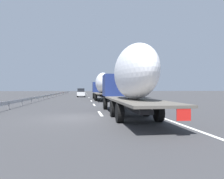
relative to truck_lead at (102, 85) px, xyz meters
name	(u,v)px	position (x,y,z in m)	size (l,w,h in m)	color
ground_plane	(81,96)	(19.25, 3.60, -2.48)	(260.00, 260.00, 0.00)	#38383A
lane_stripe_0	(100,114)	(-18.75, 1.80, -2.47)	(3.20, 0.20, 0.01)	white
lane_stripe_1	(94,105)	(-10.08, 1.80, -2.47)	(3.20, 0.20, 0.01)	white
lane_stripe_2	(91,101)	(-2.06, 1.80, -2.47)	(3.20, 0.20, 0.01)	white
lane_stripe_3	(89,98)	(10.29, 1.80, -2.47)	(3.20, 0.20, 0.01)	white
lane_stripe_4	(88,96)	(24.05, 1.80, -2.47)	(3.20, 0.20, 0.01)	white
lane_stripe_5	(88,96)	(23.66, 1.80, -2.47)	(3.20, 0.20, 0.01)	white
lane_stripe_6	(87,95)	(29.81, 1.80, -2.47)	(3.20, 0.20, 0.01)	white
lane_stripe_7	(86,94)	(46.70, 1.80, -2.47)	(3.20, 0.20, 0.01)	white
lane_stripe_8	(86,93)	(65.02, 1.80, -2.47)	(3.20, 0.20, 0.01)	white
lane_stripe_9	(85,93)	(74.42, 1.80, -2.47)	(3.20, 0.20, 0.01)	white
edge_line_right	(101,95)	(24.25, -1.90, -2.47)	(110.00, 0.20, 0.01)	white
truck_lead	(102,85)	(0.00, 0.00, 0.00)	(14.21, 2.55, 4.36)	navy
truck_trailing	(130,79)	(-20.62, 0.00, 0.03)	(13.79, 2.55, 4.47)	navy
car_white_van	(81,93)	(14.43, 3.50, -1.51)	(4.73, 1.75, 1.94)	white
car_red_compact	(81,91)	(54.25, 3.73, -1.52)	(4.73, 1.90, 1.90)	red
car_yellow_coupe	(81,92)	(34.48, 3.71, -1.55)	(4.12, 1.90, 1.83)	gold
road_sign	(108,87)	(16.82, -3.10, -0.13)	(0.10, 0.90, 3.41)	gray
tree_0	(111,82)	(35.52, -6.11, 1.63)	(2.61, 2.61, 6.50)	#472D19
tree_1	(106,83)	(51.79, -6.37, 1.84)	(2.54, 2.54, 6.78)	#472D19
tree_2	(121,80)	(23.42, -7.49, 1.93)	(3.68, 3.68, 7.18)	#472D19
tree_3	(141,79)	(8.40, -8.97, 1.45)	(3.73, 3.73, 6.30)	#472D19
guardrail_median	(58,94)	(22.25, 9.60, -1.90)	(94.00, 0.10, 0.76)	#9EA0A5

